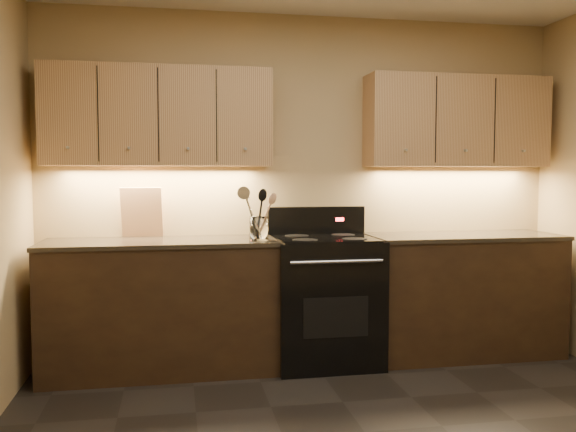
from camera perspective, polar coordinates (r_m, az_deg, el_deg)
The scene contains 13 objects.
wall_back at distance 4.73m, azimuth 1.60°, elevation 2.83°, with size 4.00×0.04×2.60m, color tan.
counter_left at distance 4.43m, azimuth -11.79°, elevation -8.22°, with size 1.62×0.62×0.93m.
counter_right at distance 4.93m, azimuth 15.98°, elevation -7.04°, with size 1.46×0.62×0.93m.
stove at distance 4.53m, azimuth 3.43°, elevation -7.68°, with size 0.76×0.68×1.14m.
upper_cab_left at distance 4.50m, azimuth -11.99°, elevation 9.07°, with size 1.60×0.30×0.70m, color tan.
upper_cab_right at distance 4.99m, azimuth 15.51°, elevation 8.50°, with size 1.44×0.30×0.70m, color tan.
outlet_plate at distance 4.64m, azimuth -14.30°, elevation 0.46°, with size 0.09×0.01×0.12m, color #B2B5BA.
utensil_crock at distance 4.26m, azimuth -2.74°, elevation -1.25°, with size 0.17×0.17×0.17m.
cutting_board at distance 4.59m, azimuth -13.52°, elevation 0.34°, with size 0.30×0.02×0.38m, color tan.
wooden_spoon at distance 4.25m, azimuth -2.98°, elevation 0.14°, with size 0.06×0.06×0.33m, color tan, non-canonical shape.
black_spoon at distance 4.25m, azimuth -2.94°, elevation 0.22°, with size 0.06×0.06×0.34m, color black, non-canonical shape.
black_turner at distance 4.23m, azimuth -2.73°, elevation 0.30°, with size 0.08×0.08×0.36m, color black, non-canonical shape.
steel_skimmer at distance 4.23m, azimuth -2.46°, elevation 0.37°, with size 0.09×0.09×0.36m, color silver, non-canonical shape.
Camera 1 is at (-0.99, -2.63, 1.40)m, focal length 38.00 mm.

